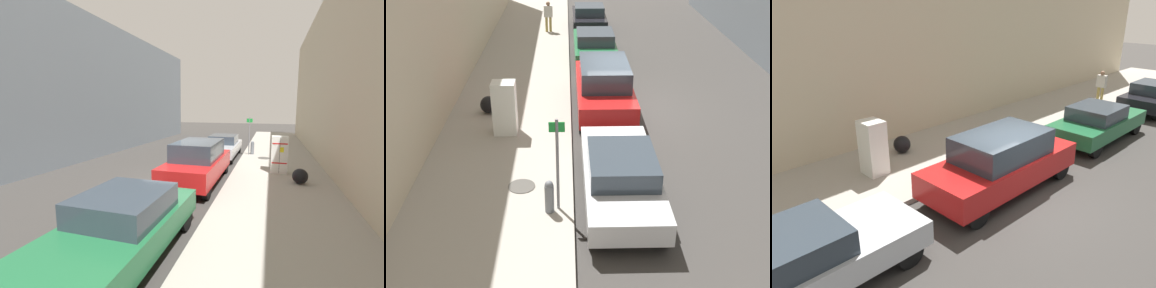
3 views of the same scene
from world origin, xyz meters
The scene contains 12 objects.
ground_plane centered at (0.00, 0.00, 0.00)m, with size 80.00×80.00×0.00m, color #383533.
sidewalk_slab centered at (-3.97, 0.00, 0.07)m, with size 4.16×44.00×0.15m, color #9E998E.
building_facade_near centered at (-6.87, 0.00, 4.54)m, with size 1.65×39.60×9.08m, color beige.
building_facade_across centered at (7.71, 0.00, 4.25)m, with size 2.02×37.40×8.50m, color slate.
discarded_refrigerator centered at (-3.95, -2.17, 0.99)m, with size 0.72×0.63×1.68m.
manhole_cover centered at (-3.22, -5.39, 0.16)m, with size 0.70×0.70×0.02m, color #47443F.
street_sign_post centered at (-2.25, -6.37, 1.47)m, with size 0.36×0.07×2.34m.
fire_hydrant centered at (-2.46, -6.50, 0.58)m, with size 0.22×0.22×0.84m.
trash_bag centered at (-4.71, -0.59, 0.45)m, with size 0.60×0.60×0.60m, color black.
parked_sedan_silver centered at (-0.72, -5.78, 0.71)m, with size 1.81×4.76×1.37m.
parked_suv_red centered at (-0.72, -0.06, 0.90)m, with size 1.88×4.89×1.74m.
parked_sedan_green centered at (-0.72, 5.71, 0.73)m, with size 1.86×4.58×1.40m.
Camera 1 is at (-3.54, 9.96, 3.14)m, focal length 24.00 mm.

